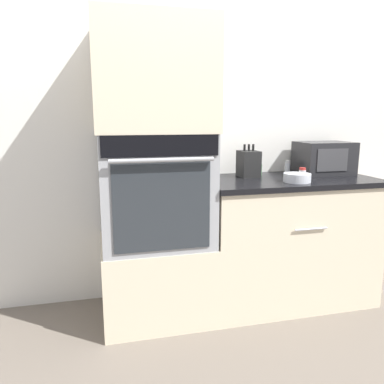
{
  "coord_description": "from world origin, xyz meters",
  "views": [
    {
      "loc": [
        -0.66,
        -1.99,
        1.28
      ],
      "look_at": [
        -0.12,
        0.21,
        0.83
      ],
      "focal_mm": 35.0,
      "sensor_mm": 36.0,
      "label": 1
    }
  ],
  "objects": [
    {
      "name": "knife_block",
      "position": [
        0.33,
        0.42,
        0.97
      ],
      "size": [
        0.13,
        0.16,
        0.23
      ],
      "color": "black",
      "rests_on": "counter_unit"
    },
    {
      "name": "condiment_jar_near",
      "position": [
        0.44,
        0.47,
        0.93
      ],
      "size": [
        0.04,
        0.04,
        0.1
      ],
      "color": "#427047",
      "rests_on": "counter_unit"
    },
    {
      "name": "counter_unit",
      "position": [
        0.58,
        0.3,
        0.44
      ],
      "size": [
        1.18,
        0.63,
        0.88
      ],
      "color": "beige",
      "rests_on": "ground_plane"
    },
    {
      "name": "ground_plane",
      "position": [
        0.0,
        0.0,
        0.0
      ],
      "size": [
        12.0,
        12.0,
        0.0
      ],
      "primitive_type": "plane",
      "color": "#6B6056"
    },
    {
      "name": "microwave",
      "position": [
        0.92,
        0.43,
        0.99
      ],
      "size": [
        0.38,
        0.28,
        0.23
      ],
      "color": "#232326",
      "rests_on": "counter_unit"
    },
    {
      "name": "oven_cabinet_upper",
      "position": [
        -0.34,
        0.3,
        1.51
      ],
      "size": [
        0.69,
        0.6,
        0.64
      ],
      "color": "beige",
      "rests_on": "wall_oven"
    },
    {
      "name": "condiment_jar_far",
      "position": [
        0.66,
        0.26,
        0.91
      ],
      "size": [
        0.05,
        0.05,
        0.07
      ],
      "color": "silver",
      "rests_on": "counter_unit"
    },
    {
      "name": "bowl",
      "position": [
        0.55,
        0.14,
        0.91
      ],
      "size": [
        0.17,
        0.17,
        0.06
      ],
      "color": "silver",
      "rests_on": "counter_unit"
    },
    {
      "name": "oven_cabinet_base",
      "position": [
        -0.34,
        0.3,
        0.25
      ],
      "size": [
        0.69,
        0.6,
        0.51
      ],
      "color": "beige",
      "rests_on": "ground_plane"
    },
    {
      "name": "condiment_jar_mid",
      "position": [
        0.67,
        0.49,
        0.92
      ],
      "size": [
        0.04,
        0.04,
        0.09
      ],
      "color": "silver",
      "rests_on": "counter_unit"
    },
    {
      "name": "wall_oven",
      "position": [
        -0.34,
        0.3,
        0.85
      ],
      "size": [
        0.67,
        0.64,
        0.69
      ],
      "color": "#9EA0A5",
      "rests_on": "oven_cabinet_base"
    },
    {
      "name": "wall_back",
      "position": [
        0.0,
        0.63,
        1.25
      ],
      "size": [
        8.0,
        0.05,
        2.5
      ],
      "color": "silver",
      "rests_on": "ground_plane"
    }
  ]
}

